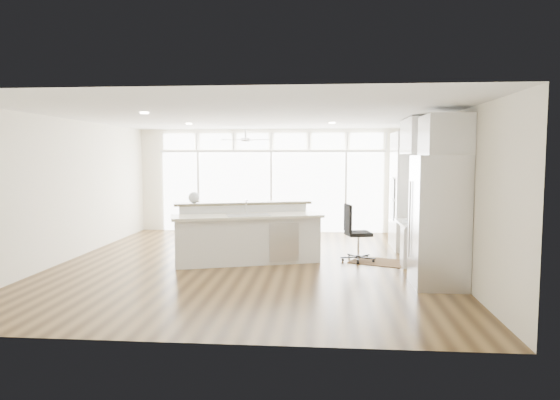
{
  "coord_description": "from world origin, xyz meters",
  "views": [
    {
      "loc": [
        1.35,
        -9.06,
        1.98
      ],
      "look_at": [
        0.52,
        0.6,
        1.14
      ],
      "focal_mm": 32.0,
      "sensor_mm": 36.0,
      "label": 1
    }
  ],
  "objects": [
    {
      "name": "wall_front",
      "position": [
        0.0,
        -4.0,
        1.35
      ],
      "size": [
        7.0,
        0.04,
        2.7
      ],
      "primitive_type": "cube",
      "color": "#EDE5CD",
      "rests_on": "floor"
    },
    {
      "name": "upper_cabinets",
      "position": [
        3.17,
        0.3,
        2.35
      ],
      "size": [
        0.64,
        1.3,
        0.64
      ],
      "primitive_type": "cube",
      "color": "white",
      "rests_on": "wall_right"
    },
    {
      "name": "potted_plant",
      "position": [
        3.17,
        1.8,
        2.61
      ],
      "size": [
        0.28,
        0.31,
        0.23
      ],
      "primitive_type": "imported",
      "rotation": [
        0.0,
        0.0,
        -0.08
      ],
      "color": "#2E632A",
      "rests_on": "oven_cabinet"
    },
    {
      "name": "recessed_lights",
      "position": [
        0.0,
        0.2,
        2.68
      ],
      "size": [
        3.4,
        3.0,
        0.02
      ],
      "primitive_type": "cube",
      "color": "#F4E4CF",
      "rests_on": "ceiling"
    },
    {
      "name": "wall_right",
      "position": [
        3.5,
        0.0,
        1.35
      ],
      "size": [
        0.04,
        8.0,
        2.7
      ],
      "primitive_type": "cube",
      "color": "#EDE5CD",
      "rests_on": "floor"
    },
    {
      "name": "wall_left",
      "position": [
        -3.5,
        0.0,
        1.35
      ],
      "size": [
        0.04,
        8.0,
        2.7
      ],
      "primitive_type": "cube",
      "color": "#EDE5CD",
      "rests_on": "floor"
    },
    {
      "name": "keyboard",
      "position": [
        2.88,
        0.3,
        0.77
      ],
      "size": [
        0.16,
        0.32,
        0.02
      ],
      "primitive_type": "cube",
      "rotation": [
        0.0,
        0.0,
        -0.13
      ],
      "color": "white",
      "rests_on": "desk_nook"
    },
    {
      "name": "fishbowl",
      "position": [
        -1.08,
        0.16,
        1.21
      ],
      "size": [
        0.28,
        0.28,
        0.21
      ],
      "primitive_type": "sphere",
      "rotation": [
        0.0,
        0.0,
        0.35
      ],
      "color": "silver",
      "rests_on": "kitchen_island"
    },
    {
      "name": "office_chair",
      "position": [
        2.03,
        0.38,
        0.54
      ],
      "size": [
        0.66,
        0.63,
        1.07
      ],
      "primitive_type": "cube",
      "rotation": [
        0.0,
        0.0,
        0.23
      ],
      "color": "black",
      "rests_on": "floor"
    },
    {
      "name": "fridge_cabinet",
      "position": [
        3.17,
        -1.35,
        2.3
      ],
      "size": [
        0.64,
        0.9,
        0.6
      ],
      "primitive_type": "cube",
      "color": "white",
      "rests_on": "wall_right"
    },
    {
      "name": "transom_row",
      "position": [
        0.0,
        3.94,
        2.38
      ],
      "size": [
        5.9,
        0.06,
        0.4
      ],
      "primitive_type": "cube",
      "color": "white",
      "rests_on": "wall_back"
    },
    {
      "name": "desk_nook",
      "position": [
        3.13,
        0.3,
        0.38
      ],
      "size": [
        0.72,
        1.3,
        0.76
      ],
      "primitive_type": "cube",
      "color": "white",
      "rests_on": "floor"
    },
    {
      "name": "framed_photos",
      "position": [
        3.46,
        0.92,
        1.4
      ],
      "size": [
        0.06,
        0.22,
        0.8
      ],
      "primitive_type": "cube",
      "color": "black",
      "rests_on": "wall_right"
    },
    {
      "name": "wall_back",
      "position": [
        0.0,
        4.0,
        1.35
      ],
      "size": [
        7.0,
        0.04,
        2.7
      ],
      "primitive_type": "cube",
      "color": "#EDE5CD",
      "rests_on": "floor"
    },
    {
      "name": "monitor",
      "position": [
        3.05,
        0.3,
        0.94
      ],
      "size": [
        0.14,
        0.43,
        0.35
      ],
      "primitive_type": "cube",
      "rotation": [
        0.0,
        0.0,
        -0.17
      ],
      "color": "black",
      "rests_on": "desk_nook"
    },
    {
      "name": "kitchen_island",
      "position": [
        -0.05,
        0.07,
        0.55
      ],
      "size": [
        2.96,
        1.84,
        1.1
      ],
      "primitive_type": "cube",
      "rotation": [
        0.0,
        0.0,
        0.31
      ],
      "color": "white",
      "rests_on": "floor"
    },
    {
      "name": "glass_wall",
      "position": [
        0.0,
        3.94,
        1.05
      ],
      "size": [
        5.8,
        0.06,
        2.08
      ],
      "primitive_type": "cube",
      "color": "white",
      "rests_on": "wall_back"
    },
    {
      "name": "ceiling_fan",
      "position": [
        -0.5,
        2.8,
        2.48
      ],
      "size": [
        1.16,
        1.16,
        0.32
      ],
      "primitive_type": "cube",
      "color": "silver",
      "rests_on": "ceiling"
    },
    {
      "name": "desk_window",
      "position": [
        3.46,
        0.3,
        1.55
      ],
      "size": [
        0.04,
        0.85,
        0.85
      ],
      "primitive_type": "cube",
      "color": "white",
      "rests_on": "wall_right"
    },
    {
      "name": "refrigerator",
      "position": [
        3.11,
        -1.35,
        1.0
      ],
      "size": [
        0.76,
        0.9,
        2.0
      ],
      "primitive_type": "cube",
      "color": "silver",
      "rests_on": "floor"
    },
    {
      "name": "oven_cabinet",
      "position": [
        3.17,
        1.8,
        1.25
      ],
      "size": [
        0.64,
        1.2,
        2.5
      ],
      "primitive_type": "cube",
      "color": "white",
      "rests_on": "floor"
    },
    {
      "name": "floor",
      "position": [
        0.0,
        0.0,
        -0.01
      ],
      "size": [
        7.0,
        8.0,
        0.02
      ],
      "primitive_type": "cube",
      "color": "#3C2812",
      "rests_on": "ground"
    },
    {
      "name": "rug",
      "position": [
        2.41,
        0.31,
        0.01
      ],
      "size": [
        1.2,
        1.06,
        0.01
      ],
      "primitive_type": "cube",
      "rotation": [
        0.0,
        0.0,
        -0.41
      ],
      "color": "#3C2413",
      "rests_on": "floor"
    },
    {
      "name": "ceiling",
      "position": [
        0.0,
        0.0,
        2.7
      ],
      "size": [
        7.0,
        8.0,
        0.02
      ],
      "primitive_type": "cube",
      "color": "white",
      "rests_on": "wall_back"
    }
  ]
}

